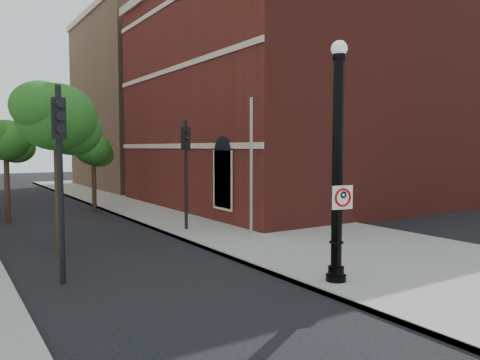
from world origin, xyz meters
TOP-DOWN VIEW (x-y plane):
  - ground at (0.00, 0.00)m, footprint 120.00×120.00m
  - sidewalk_right at (6.00, 10.00)m, footprint 8.00×60.00m
  - curb_edge at (2.05, 10.00)m, footprint 0.10×60.00m
  - brick_wall_building at (16.00, 14.00)m, footprint 22.30×16.30m
  - bg_building_tan_b at (16.00, 30.00)m, footprint 22.00×14.00m
  - lamppost at (2.80, -0.16)m, footprint 0.51×0.51m
  - no_parking_sign at (2.83, -0.31)m, footprint 0.58×0.14m
  - traffic_signal_left at (-2.88, 3.67)m, footprint 0.32×0.41m
  - traffic_signal_right at (2.95, 8.54)m, footprint 0.32×0.39m
  - utility_pole at (3.98, 5.36)m, footprint 0.10×0.10m
  - street_tree_a at (-2.08, 7.76)m, footprint 3.06×2.77m
  - street_tree_b at (-2.79, 15.49)m, footprint 2.61×2.36m
  - street_tree_c at (1.54, 16.78)m, footprint 2.30×2.08m

SIDE VIEW (x-z plane):
  - ground at x=0.00m, z-range 0.00..0.00m
  - sidewalk_right at x=6.00m, z-range 0.00..0.12m
  - curb_edge at x=2.05m, z-range 0.00..0.14m
  - no_parking_sign at x=2.83m, z-range 1.93..2.51m
  - utility_pole at x=3.98m, z-range 0.00..5.20m
  - lamppost at x=2.80m, z-range -0.23..5.77m
  - traffic_signal_right at x=2.95m, z-range 0.79..5.33m
  - street_tree_c at x=1.54m, z-range 1.19..5.34m
  - traffic_signal_left at x=-2.88m, z-range 0.86..5.82m
  - street_tree_b at x=-2.79m, z-range 1.35..6.05m
  - street_tree_a at x=-2.08m, z-range 1.60..7.12m
  - brick_wall_building at x=16.00m, z-range 0.01..12.51m
  - bg_building_tan_b at x=16.00m, z-range 0.00..14.00m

